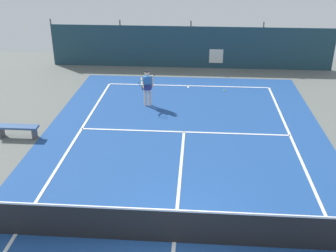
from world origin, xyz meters
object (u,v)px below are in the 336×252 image
object	(u,v)px
tennis_net	(174,226)
tennis_ball_near_player	(224,90)
parked_car	(208,45)
courtside_bench	(17,129)
tennis_player	(147,86)

from	to	relation	value
tennis_net	tennis_ball_near_player	distance (m)	11.42
tennis_ball_near_player	parked_car	xyz separation A→B (m)	(-0.76, 5.99, 0.81)
tennis_ball_near_player	courtside_bench	bearing A→B (deg)	-144.43
tennis_net	tennis_ball_near_player	size ratio (longest dim) A/B	153.33
tennis_net	parked_car	size ratio (longest dim) A/B	2.38
courtside_bench	tennis_net	bearing A→B (deg)	-40.85
tennis_ball_near_player	parked_car	size ratio (longest dim) A/B	0.02
tennis_player	parked_car	world-z (taller)	parked_car
parked_car	courtside_bench	bearing A→B (deg)	59.49
tennis_net	parked_car	bearing A→B (deg)	86.50
tennis_player	courtside_bench	world-z (taller)	tennis_player
tennis_player	parked_car	xyz separation A→B (m)	(2.82, 8.18, -0.12)
tennis_net	courtside_bench	bearing A→B (deg)	139.15
tennis_player	parked_car	size ratio (longest dim) A/B	0.39
tennis_net	tennis_player	xyz separation A→B (m)	(-1.77, 9.07, 0.45)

